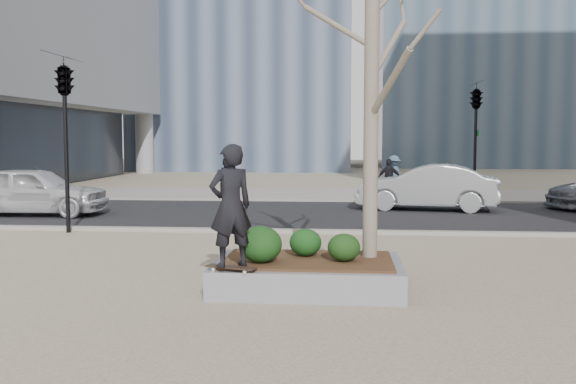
# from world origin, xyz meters

# --- Properties ---
(ground) EXTENTS (120.00, 120.00, 0.00)m
(ground) POSITION_xyz_m (0.00, 0.00, 0.00)
(ground) COLOR gray
(ground) RESTS_ON ground
(street) EXTENTS (60.00, 8.00, 0.02)m
(street) POSITION_xyz_m (0.00, 10.00, 0.01)
(street) COLOR black
(street) RESTS_ON ground
(far_sidewalk) EXTENTS (60.00, 6.00, 0.02)m
(far_sidewalk) POSITION_xyz_m (0.00, 17.00, 0.01)
(far_sidewalk) COLOR gray
(far_sidewalk) RESTS_ON ground
(planter) EXTENTS (3.00, 2.00, 0.45)m
(planter) POSITION_xyz_m (1.00, 0.00, 0.23)
(planter) COLOR gray
(planter) RESTS_ON ground
(planter_mulch) EXTENTS (2.70, 1.70, 0.04)m
(planter_mulch) POSITION_xyz_m (1.00, 0.00, 0.47)
(planter_mulch) COLOR #382314
(planter_mulch) RESTS_ON planter
(sycamore_tree) EXTENTS (2.80, 2.80, 6.60)m
(sycamore_tree) POSITION_xyz_m (2.00, 0.30, 3.79)
(sycamore_tree) COLOR gray
(sycamore_tree) RESTS_ON planter_mulch
(shrub_left) EXTENTS (0.68, 0.68, 0.58)m
(shrub_left) POSITION_xyz_m (0.28, -0.37, 0.78)
(shrub_left) COLOR #123A12
(shrub_left) RESTS_ON planter_mulch
(shrub_middle) EXTENTS (0.53, 0.53, 0.45)m
(shrub_middle) POSITION_xyz_m (0.94, 0.26, 0.72)
(shrub_middle) COLOR #133A12
(shrub_middle) RESTS_ON planter_mulch
(shrub_right) EXTENTS (0.52, 0.52, 0.44)m
(shrub_right) POSITION_xyz_m (1.58, -0.15, 0.71)
(shrub_right) COLOR black
(shrub_right) RESTS_ON planter_mulch
(skateboard) EXTENTS (0.80, 0.42, 0.08)m
(skateboard) POSITION_xyz_m (-0.10, -0.88, 0.49)
(skateboard) COLOR black
(skateboard) RESTS_ON planter
(skateboarder) EXTENTS (0.80, 0.72, 1.83)m
(skateboarder) POSITION_xyz_m (-0.10, -0.88, 1.44)
(skateboarder) COLOR black
(skateboarder) RESTS_ON skateboard
(police_car) EXTENTS (4.50, 1.88, 1.52)m
(police_car) POSITION_xyz_m (-8.07, 8.95, 0.78)
(police_car) COLOR silver
(police_car) RESTS_ON street
(car_silver) EXTENTS (4.82, 2.33, 1.52)m
(car_silver) POSITION_xyz_m (4.33, 11.47, 0.78)
(car_silver) COLOR #979A9F
(car_silver) RESTS_ON street
(pedestrian_a) EXTENTS (0.81, 0.91, 1.57)m
(pedestrian_a) POSITION_xyz_m (-3.24, 15.86, 0.81)
(pedestrian_a) COLOR black
(pedestrian_a) RESTS_ON far_sidewalk
(pedestrian_b) EXTENTS (1.07, 1.24, 1.66)m
(pedestrian_b) POSITION_xyz_m (3.65, 17.05, 0.86)
(pedestrian_b) COLOR #395168
(pedestrian_b) RESTS_ON far_sidewalk
(pedestrian_c) EXTENTS (0.94, 0.42, 1.58)m
(pedestrian_c) POSITION_xyz_m (3.34, 15.15, 0.82)
(pedestrian_c) COLOR black
(pedestrian_c) RESTS_ON far_sidewalk
(traffic_light_near) EXTENTS (0.60, 2.48, 4.50)m
(traffic_light_near) POSITION_xyz_m (-5.50, 5.60, 2.25)
(traffic_light_near) COLOR black
(traffic_light_near) RESTS_ON ground
(traffic_light_far) EXTENTS (0.60, 2.48, 4.50)m
(traffic_light_far) POSITION_xyz_m (6.50, 14.60, 2.25)
(traffic_light_far) COLOR black
(traffic_light_far) RESTS_ON ground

